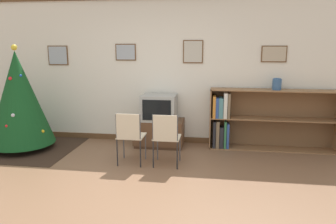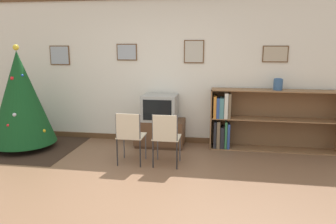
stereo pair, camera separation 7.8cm
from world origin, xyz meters
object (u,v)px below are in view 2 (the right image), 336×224
object	(u,v)px
television	(160,107)
bookshelf	(253,120)
christmas_tree	(21,98)
folding_chair_right	(166,136)
vase	(278,84)
folding_chair_left	(130,135)
tv_console	(160,133)

from	to	relation	value
television	bookshelf	xyz separation A→B (m)	(1.64, 0.11, -0.19)
christmas_tree	folding_chair_right	distance (m)	2.72
television	vase	size ratio (longest dim) A/B	3.06
folding_chair_right	bookshelf	bearing A→B (deg)	38.99
folding_chair_left	vase	distance (m)	2.64
vase	bookshelf	bearing A→B (deg)	178.10
christmas_tree	folding_chair_right	bearing A→B (deg)	-10.21
tv_console	television	size ratio (longest dim) A/B	1.44
tv_console	vase	size ratio (longest dim) A/B	4.40
tv_console	vase	bearing A→B (deg)	2.66
christmas_tree	vase	bearing A→B (deg)	8.02
folding_chair_left	folding_chair_right	bearing A→B (deg)	0.00
christmas_tree	television	distance (m)	2.43
tv_console	bookshelf	distance (m)	1.67
television	folding_chair_right	bearing A→B (deg)	-74.41
bookshelf	vase	bearing A→B (deg)	-1.90
tv_console	bookshelf	size ratio (longest dim) A/B	0.40
tv_console	folding_chair_right	distance (m)	1.06
christmas_tree	bookshelf	xyz separation A→B (m)	(4.01, 0.63, -0.39)
bookshelf	vase	distance (m)	0.74
vase	folding_chair_left	bearing A→B (deg)	-154.56
folding_chair_left	vase	size ratio (longest dim) A/B	4.14
vase	television	bearing A→B (deg)	-177.26
folding_chair_left	folding_chair_right	distance (m)	0.56
folding_chair_left	bookshelf	bearing A→B (deg)	29.91
television	folding_chair_right	distance (m)	1.06
tv_console	christmas_tree	bearing A→B (deg)	-167.50
christmas_tree	tv_console	size ratio (longest dim) A/B	2.08
folding_chair_right	folding_chair_left	bearing A→B (deg)	180.00
christmas_tree	television	size ratio (longest dim) A/B	2.99
television	christmas_tree	bearing A→B (deg)	-167.56
christmas_tree	vase	size ratio (longest dim) A/B	9.14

